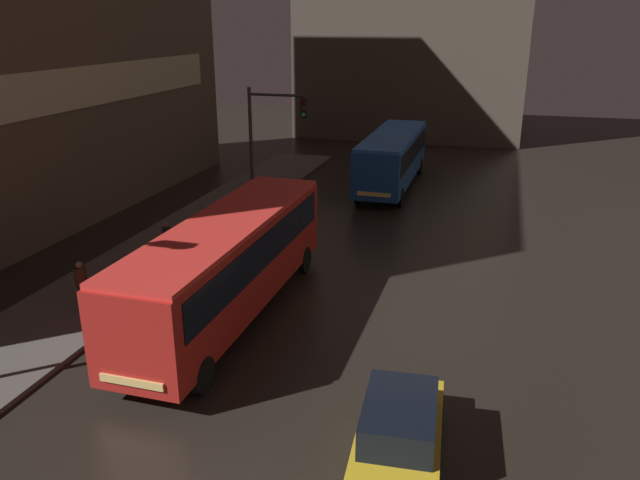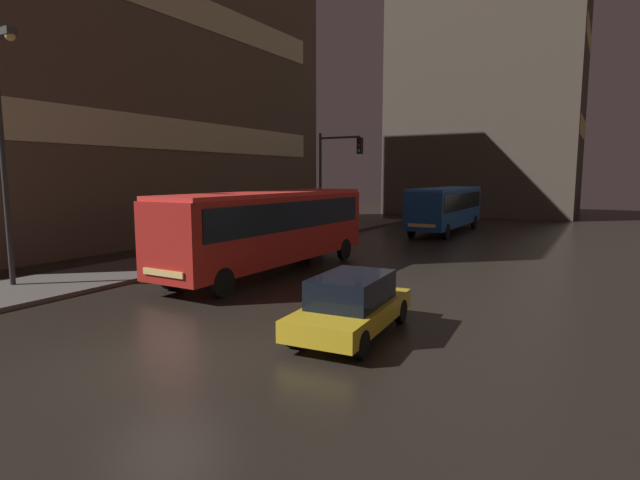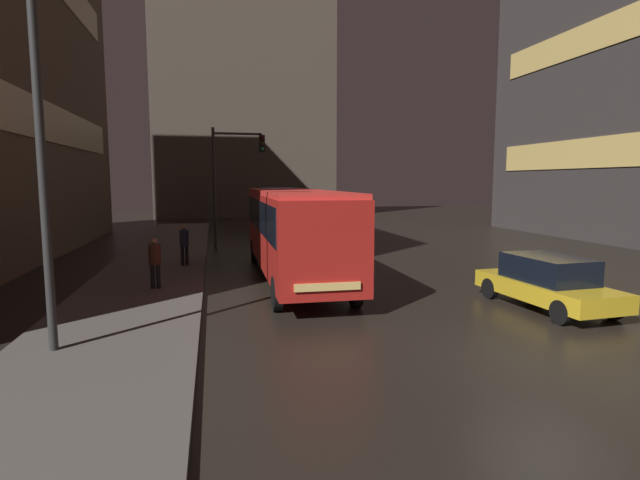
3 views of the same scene
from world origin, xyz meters
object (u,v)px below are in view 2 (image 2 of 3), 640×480
object	(u,v)px
pedestrian_mid	(167,241)
pedestrian_near	(243,232)
bus_near	(271,223)
car_taxi	(352,304)
traffic_light_main	(334,170)
bus_far	(446,205)
street_lamp_sidewalk	(4,123)

from	to	relation	value
pedestrian_mid	pedestrian_near	bearing A→B (deg)	-62.53
bus_near	pedestrian_mid	size ratio (longest dim) A/B	6.89
bus_near	car_taxi	size ratio (longest dim) A/B	2.55
car_taxi	bus_near	bearing A→B (deg)	-45.05
bus_near	traffic_light_main	xyz separation A→B (m)	(-1.89, 8.99, 2.25)
car_taxi	bus_far	bearing A→B (deg)	-83.80
pedestrian_mid	street_lamp_sidewalk	distance (m)	7.56
bus_near	street_lamp_sidewalk	bearing A→B (deg)	49.96
bus_near	bus_far	size ratio (longest dim) A/B	1.10
bus_near	traffic_light_main	bearing A→B (deg)	-77.68
bus_far	pedestrian_mid	size ratio (longest dim) A/B	6.25
bus_near	pedestrian_mid	world-z (taller)	bus_near
pedestrian_near	pedestrian_mid	bearing A→B (deg)	20.58
car_taxi	pedestrian_near	size ratio (longest dim) A/B	2.67
bus_near	street_lamp_sidewalk	distance (m)	9.94
bus_far	bus_near	bearing A→B (deg)	83.04
bus_far	car_taxi	world-z (taller)	bus_far
traffic_light_main	pedestrian_mid	bearing A→B (deg)	-105.94
bus_far	street_lamp_sidewalk	bearing A→B (deg)	71.86
car_taxi	pedestrian_near	world-z (taller)	pedestrian_near
bus_near	car_taxi	bearing A→B (deg)	139.49
traffic_light_main	street_lamp_sidewalk	xyz separation A→B (m)	(-4.09, -16.01, 1.46)
traffic_light_main	street_lamp_sidewalk	distance (m)	16.59
street_lamp_sidewalk	traffic_light_main	bearing A→B (deg)	75.67
pedestrian_near	traffic_light_main	distance (m)	6.85
bus_near	car_taxi	distance (m)	8.67
bus_far	pedestrian_near	bearing A→B (deg)	66.78
bus_near	pedestrian_near	size ratio (longest dim) A/B	6.82
traffic_light_main	bus_near	bearing A→B (deg)	-78.10
car_taxi	pedestrian_mid	bearing A→B (deg)	-25.80
car_taxi	street_lamp_sidewalk	distance (m)	13.49
bus_far	pedestrian_near	world-z (taller)	bus_far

